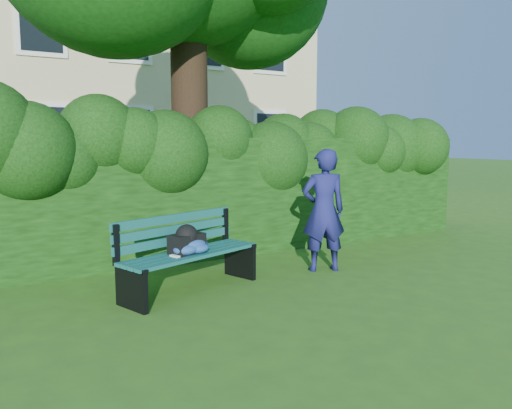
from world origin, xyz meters
TOP-DOWN VIEW (x-y plane):
  - ground at (0.00, 0.00)m, footprint 80.00×80.00m
  - apartment_building at (-0.00, 13.99)m, footprint 16.00×8.08m
  - hedge at (0.00, 2.20)m, footprint 10.00×1.00m
  - park_bench at (-0.99, 0.48)m, footprint 1.84×1.09m
  - man_reading at (0.96, 0.44)m, footprint 0.70×0.57m

SIDE VIEW (x-z plane):
  - ground at x=0.00m, z-range 0.00..0.00m
  - park_bench at x=-0.99m, z-range 0.05..0.94m
  - man_reading at x=0.96m, z-range 0.00..1.65m
  - hedge at x=0.00m, z-range 0.00..1.80m
  - apartment_building at x=0.00m, z-range 0.00..12.00m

